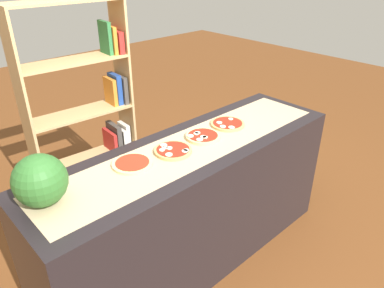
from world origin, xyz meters
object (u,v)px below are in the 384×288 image
Objects in this scene: pizza_plain_0 at (132,163)px; pizza_mozzarella_3 at (228,124)px; pizza_mozzarella_1 at (173,150)px; bookshelf at (94,116)px; watermelon at (40,180)px; pizza_mozzarella_2 at (203,136)px.

pizza_mozzarella_3 reaches higher than pizza_plain_0.
pizza_mozzarella_1 is at bearing -10.11° from pizza_plain_0.
pizza_mozzarella_3 is at bearing -1.08° from pizza_plain_0.
pizza_mozzarella_3 is (0.79, -0.01, 0.00)m from pizza_plain_0.
pizza_mozzarella_3 is (0.53, 0.03, -0.00)m from pizza_mozzarella_1.
pizza_plain_0 is 1.03× the size of pizza_mozzarella_1.
bookshelf reaches higher than pizza_plain_0.
watermelon is (-0.51, -0.00, 0.12)m from pizza_plain_0.
pizza_mozzarella_1 is 0.13× the size of bookshelf.
watermelon reaches higher than pizza_plain_0.
pizza_mozzarella_1 is 0.26m from pizza_mozzarella_2.
pizza_mozzarella_3 is 1.14m from bookshelf.
pizza_mozzarella_2 is at bearing 2.33° from pizza_mozzarella_1.
watermelon is at bearing 176.59° from pizza_mozzarella_1.
pizza_mozzarella_3 is at bearing -65.30° from bookshelf.
pizza_plain_0 is 0.91× the size of watermelon.
pizza_plain_0 is 0.53m from pizza_mozzarella_2.
watermelon is (-1.30, 0.01, 0.12)m from pizza_mozzarella_3.
pizza_mozzarella_1 is 1.01× the size of pizza_mozzarella_2.
watermelon is (-0.78, 0.05, 0.12)m from pizza_mozzarella_1.
pizza_plain_0 is 1.04× the size of pizza_mozzarella_2.
bookshelf reaches higher than watermelon.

